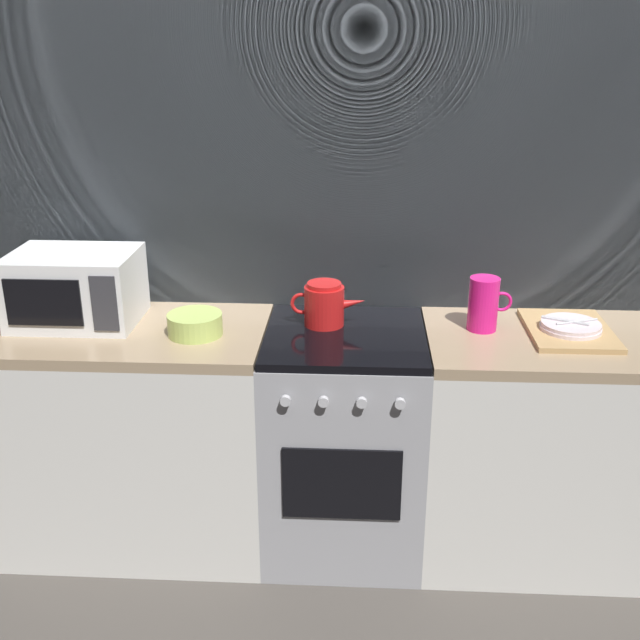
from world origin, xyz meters
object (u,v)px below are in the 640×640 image
stove_unit (344,441)px  kettle (324,304)px  microwave (76,288)px  pitcher (484,304)px  dish_pile (569,329)px  mixing_bowl (195,324)px

stove_unit → kettle: (-0.08, 0.08, 0.53)m
microwave → pitcher: microwave is taller
stove_unit → pitcher: (0.51, 0.07, 0.55)m
microwave → dish_pile: bearing=-0.8°
microwave → kettle: (0.94, 0.01, -0.05)m
microwave → pitcher: (1.53, -0.00, -0.03)m
kettle → mixing_bowl: 0.48m
stove_unit → dish_pile: bearing=3.1°
kettle → dish_pile: bearing=-2.6°
stove_unit → pitcher: 0.75m
mixing_bowl → kettle: bearing=15.0°
pitcher → dish_pile: pitcher is taller
pitcher → stove_unit: bearing=-172.2°
stove_unit → microwave: (-1.02, 0.07, 0.59)m
stove_unit → pitcher: size_ratio=4.50×
kettle → pitcher: pitcher is taller
microwave → mixing_bowl: size_ratio=2.30×
dish_pile → mixing_bowl: bearing=-176.5°
microwave → mixing_bowl: microwave is taller
microwave → kettle: microwave is taller
stove_unit → microwave: microwave is taller
stove_unit → dish_pile: (0.82, 0.04, 0.47)m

